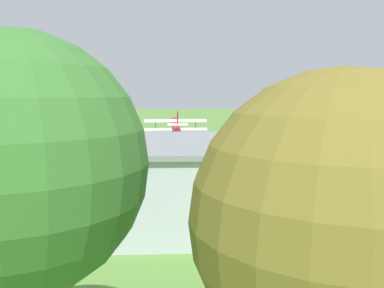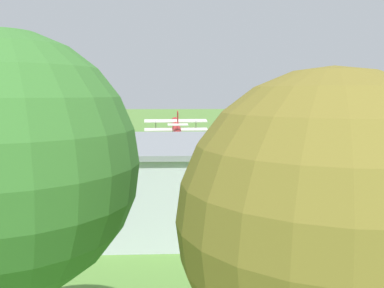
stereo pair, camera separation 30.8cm
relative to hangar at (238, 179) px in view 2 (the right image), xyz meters
The scene contains 13 objects.
ground_plane 30.98m from the hangar, 82.41° to the right, with size 400.00×400.00×0.00m, color #568438.
hangar is the anchor object (origin of this frame).
biplane 24.50m from the hangar, 78.83° to the right, with size 8.76×8.05×4.10m.
car_black 17.76m from the hangar, 132.13° to the right, with size 2.04×4.68×1.60m.
car_blue 17.06m from the hangar, 51.25° to the right, with size 2.11×4.20×1.59m.
car_green 21.48m from the hangar, 34.50° to the right, with size 2.38×4.51×1.60m.
person_at_fence_line 19.82m from the hangar, 115.45° to the right, with size 0.42×0.42×1.61m.
person_near_hangar_door 18.39m from the hangar, 110.59° to the right, with size 0.49×0.49×1.52m.
person_by_parked_cars 18.71m from the hangar, 68.38° to the right, with size 0.40×0.40×1.76m.
person_beside_truck 22.35m from the hangar, 126.97° to the right, with size 0.46×0.46×1.69m.
person_walking_on_apron 17.01m from the hangar, 142.80° to the right, with size 0.40×0.40×1.56m.
tree_at_field_edge 23.97m from the hangar, 85.58° to the left, with size 6.34×6.34×10.34m.
tree_by_windsock 23.63m from the hangar, 66.25° to the left, with size 6.82×6.82×11.40m.
Camera 2 is at (0.93, 62.23, 9.78)m, focal length 38.36 mm.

